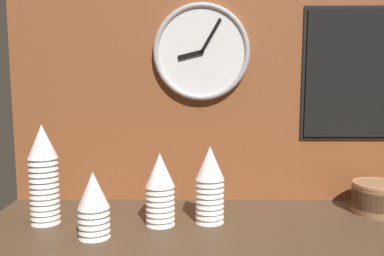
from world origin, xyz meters
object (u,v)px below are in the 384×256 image
at_px(bowl_stack_far_right, 377,197).
at_px(menu_board, 358,74).
at_px(wall_clock, 201,52).
at_px(cup_stack_center_left, 160,189).
at_px(cup_stack_left, 94,205).
at_px(cup_stack_center, 210,184).
at_px(cup_stack_far_left, 44,174).

distance_m(bowl_stack_far_right, menu_board, 0.43).
bearing_deg(wall_clock, cup_stack_center_left, -118.95).
bearing_deg(wall_clock, menu_board, 0.91).
distance_m(cup_stack_left, cup_stack_center, 0.36).
xyz_separation_m(cup_stack_far_left, menu_board, (1.05, 0.23, 0.31)).
bearing_deg(cup_stack_left, bowl_stack_far_right, 13.64).
relative_size(cup_stack_center_left, menu_board, 0.48).
distance_m(cup_stack_far_left, menu_board, 1.12).
xyz_separation_m(cup_stack_center_left, wall_clock, (0.13, 0.23, 0.43)).
relative_size(cup_stack_left, cup_stack_center, 0.79).
height_order(cup_stack_center_left, cup_stack_far_left, cup_stack_far_left).
height_order(cup_stack_left, cup_stack_center, cup_stack_center).
height_order(cup_stack_center, wall_clock, wall_clock).
bearing_deg(cup_stack_center, cup_stack_center_left, -171.46).
xyz_separation_m(cup_stack_far_left, wall_clock, (0.49, 0.22, 0.39)).
bearing_deg(cup_stack_far_left, cup_stack_center_left, -1.65).
relative_size(cup_stack_left, cup_stack_far_left, 0.61).
bearing_deg(menu_board, bowl_stack_far_right, -74.27).
relative_size(wall_clock, menu_board, 0.72).
bearing_deg(bowl_stack_far_right, wall_clock, 168.83).
bearing_deg(wall_clock, cup_stack_far_left, -155.52).
xyz_separation_m(cup_stack_left, cup_stack_center, (0.34, 0.12, 0.03)).
height_order(cup_stack_left, bowl_stack_far_right, cup_stack_left).
distance_m(cup_stack_left, menu_board, 1.00).
bearing_deg(cup_stack_center_left, wall_clock, 61.05).
relative_size(cup_stack_left, menu_board, 0.41).
xyz_separation_m(cup_stack_far_left, cup_stack_center, (0.52, 0.01, -0.03)).
bearing_deg(cup_stack_center, wall_clock, 96.61).
bearing_deg(cup_stack_left, wall_clock, 47.28).
height_order(cup_stack_center_left, bowl_stack_far_right, cup_stack_center_left).
relative_size(cup_stack_center_left, cup_stack_center, 0.93).
relative_size(cup_stack_center_left, wall_clock, 0.66).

